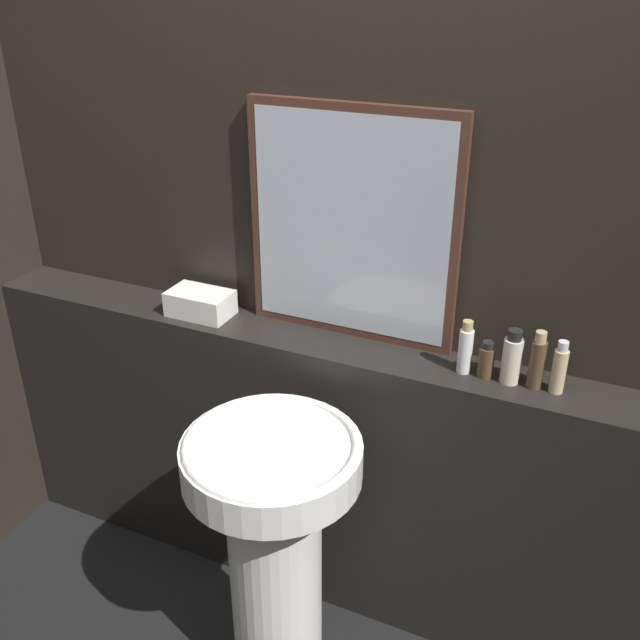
{
  "coord_description": "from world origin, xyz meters",
  "views": [
    {
      "loc": [
        0.72,
        -0.57,
        2.02
      ],
      "look_at": [
        -0.02,
        1.06,
        1.11
      ],
      "focal_mm": 40.0,
      "sensor_mm": 36.0,
      "label": 1
    }
  ],
  "objects": [
    {
      "name": "lotion_bottle",
      "position": [
        0.5,
        1.17,
        1.06
      ],
      "size": [
        0.05,
        0.05,
        0.16
      ],
      "color": "beige",
      "rests_on": "vanity_counter"
    },
    {
      "name": "vanity_counter",
      "position": [
        0.0,
        1.17,
        0.49
      ],
      "size": [
        2.54,
        0.2,
        0.98
      ],
      "color": "black",
      "rests_on": "ground_plane"
    },
    {
      "name": "pedestal_sink",
      "position": [
        -0.02,
        0.76,
        0.55
      ],
      "size": [
        0.49,
        0.49,
        0.9
      ],
      "color": "white",
      "rests_on": "ground_plane"
    },
    {
      "name": "hand_soap_bottle",
      "position": [
        0.62,
        1.17,
        1.05
      ],
      "size": [
        0.04,
        0.04,
        0.15
      ],
      "color": "#C6B284",
      "rests_on": "vanity_counter"
    },
    {
      "name": "mirror",
      "position": [
        -0.01,
        1.25,
        1.33
      ],
      "size": [
        0.64,
        0.03,
        0.7
      ],
      "color": "#47281E",
      "rests_on": "vanity_counter"
    },
    {
      "name": "wall_back",
      "position": [
        0.0,
        1.3,
        1.25
      ],
      "size": [
        8.0,
        0.06,
        2.5
      ],
      "color": "black",
      "rests_on": "ground_plane"
    },
    {
      "name": "shampoo_bottle",
      "position": [
        0.37,
        1.17,
        1.06
      ],
      "size": [
        0.04,
        0.04,
        0.16
      ],
      "color": "white",
      "rests_on": "vanity_counter"
    },
    {
      "name": "conditioner_bottle",
      "position": [
        0.43,
        1.17,
        1.03
      ],
      "size": [
        0.04,
        0.04,
        0.11
      ],
      "color": "#4C3823",
      "rests_on": "vanity_counter"
    },
    {
      "name": "towel_stack",
      "position": [
        -0.5,
        1.17,
        1.02
      ],
      "size": [
        0.2,
        0.13,
        0.08
      ],
      "color": "silver",
      "rests_on": "vanity_counter"
    },
    {
      "name": "body_wash_bottle",
      "position": [
        0.57,
        1.17,
        1.06
      ],
      "size": [
        0.04,
        0.04,
        0.17
      ],
      "color": "#4C3823",
      "rests_on": "vanity_counter"
    }
  ]
}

